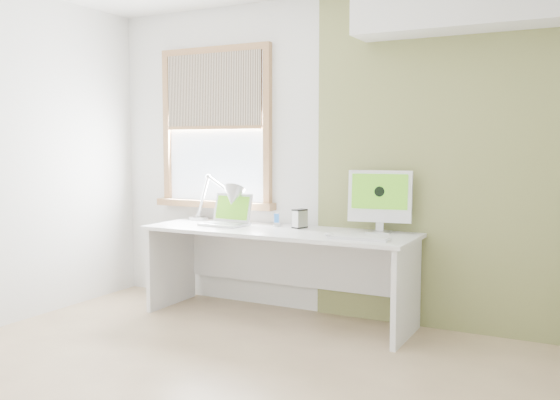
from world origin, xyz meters
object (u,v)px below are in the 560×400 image
Objects in this scene: desk_lamp at (226,199)px; laptop at (228,217)px; imac at (380,198)px; desk at (281,253)px; external_drive at (300,219)px.

desk_lamp is 0.16m from laptop.
imac reaches higher than laptop.
desk is 3.18× the size of desk_lamp.
desk is 5.77× the size of laptop.
external_drive is (0.66, 0.07, -0.14)m from desk_lamp.
imac is at bearing 5.57° from desk_lamp.
desk_lamp is at bearing -174.43° from imac.
desk is at bearing -167.93° from imac.
laptop is 0.63m from external_drive.
laptop is at bearing -170.83° from external_drive.
imac is at bearing 7.21° from laptop.
desk_lamp is 1.82× the size of laptop.
external_drive is 0.68m from imac.
desk is 0.91m from imac.
desk_lamp is 4.55× the size of external_drive.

